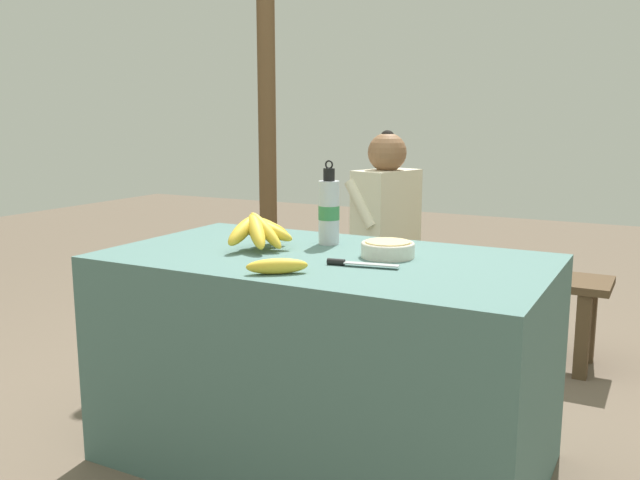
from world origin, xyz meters
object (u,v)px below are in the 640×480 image
Objects in this scene: support_post_near at (266,78)px; wooden_bench at (438,278)px; seated_vendor at (379,220)px; banana_bunch_green at (536,262)px; knife at (352,263)px; water_bottle at (329,211)px; banana_bunch_ripe at (260,229)px; loose_banana_front at (277,266)px; serving_bowl at (388,248)px.

wooden_bench is at bearing -13.42° from support_post_near.
banana_bunch_green is at bearing -162.47° from seated_vendor.
support_post_near is at bearing 119.27° from knife.
banana_bunch_ripe is at bearing -130.19° from water_bottle.
support_post_near reaches higher than banana_bunch_green.
banana_bunch_ripe is 0.19× the size of wooden_bench.
seated_vendor is (-0.35, 1.58, -0.10)m from loose_banana_front.
banana_bunch_ripe is 0.11× the size of support_post_near.
loose_banana_front is at bearing -89.03° from wooden_bench.
support_post_near is (-1.14, 1.40, 0.55)m from water_bottle.
loose_banana_front is at bearing -80.69° from water_bottle.
support_post_near reaches higher than water_bottle.
serving_bowl reaches higher than knife.
banana_bunch_green is (0.45, 1.60, -0.25)m from loose_banana_front.
water_bottle is at bearing 157.39° from serving_bowl.
wooden_bench is 6.58× the size of banana_bunch_green.
seated_vendor is 0.81m from banana_bunch_green.
serving_bowl is at bearing 130.29° from seated_vendor.
loose_banana_front is 0.69× the size of banana_bunch_green.
knife is at bearing -103.53° from serving_bowl.
banana_bunch_ripe is 1.40m from wooden_bench.
support_post_near is at bearing 122.84° from loose_banana_front.
serving_bowl is at bearing -22.61° from water_bottle.
support_post_near is at bearing 121.37° from banana_bunch_ripe.
banana_bunch_ripe is 0.28× the size of seated_vendor.
knife reaches higher than wooden_bench.
banana_bunch_green reaches higher than wooden_bench.
wooden_bench is at bearing 87.30° from water_bottle.
water_bottle is 1.33× the size of knife.
banana_bunch_green is (0.80, 0.02, -0.15)m from seated_vendor.
water_bottle is 1.21m from wooden_bench.
seated_vendor is (-0.54, 1.21, -0.11)m from serving_bowl.
serving_bowl reaches higher than wooden_bench.
serving_bowl is 1.31m from wooden_bench.
banana_bunch_ripe is at bearing 130.12° from loose_banana_front.
wooden_bench is at bearing 80.57° from banana_bunch_ripe.
banana_bunch_ripe is at bearing -117.88° from banana_bunch_green.
banana_bunch_green is at bearing 74.36° from loose_banana_front.
banana_bunch_ripe is 1.38× the size of knife.
water_bottle is 0.39m from knife.
support_post_near reaches higher than banana_bunch_ripe.
seated_vendor is at bearing -178.65° from banana_bunch_green.
knife is 0.14× the size of wooden_bench.
banana_bunch_ripe is 0.26m from water_bottle.
banana_bunch_ripe is 1.04× the size of water_bottle.
water_bottle is at bearing 118.52° from knife.
banana_bunch_green is (0.69, 1.31, -0.30)m from banana_bunch_ripe.
support_post_near is (-1.19, 0.28, 1.03)m from wooden_bench.
loose_banana_front is 0.76× the size of knife.
serving_bowl is at bearing -101.74° from banana_bunch_green.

